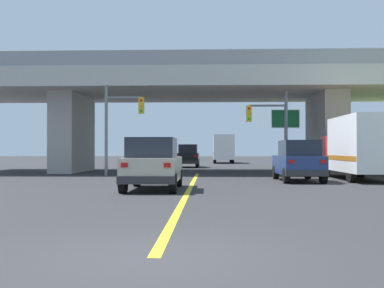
# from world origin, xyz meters

# --- Properties ---
(ground) EXTENTS (160.00, 160.00, 0.00)m
(ground) POSITION_xyz_m (0.00, 26.22, 0.00)
(ground) COLOR #2B2B2D
(overpass_bridge) EXTENTS (35.96, 10.15, 7.52)m
(overpass_bridge) POSITION_xyz_m (0.00, 26.22, 5.42)
(overpass_bridge) COLOR #B7B5AD
(overpass_bridge) RESTS_ON ground
(lane_divider_stripe) EXTENTS (0.20, 23.60, 0.01)m
(lane_divider_stripe) POSITION_xyz_m (0.00, 11.80, 0.00)
(lane_divider_stripe) COLOR yellow
(lane_divider_stripe) RESTS_ON ground
(suv_lead) EXTENTS (2.05, 4.38, 2.02)m
(suv_lead) POSITION_xyz_m (-1.41, 11.53, 1.01)
(suv_lead) COLOR #B7B29E
(suv_lead) RESTS_ON ground
(suv_crossing) EXTENTS (1.98, 4.51, 2.02)m
(suv_crossing) POSITION_xyz_m (5.16, 16.70, 1.01)
(suv_crossing) COLOR navy
(suv_crossing) RESTS_ON ground
(box_truck) EXTENTS (2.33, 7.24, 3.24)m
(box_truck) POSITION_xyz_m (8.51, 17.83, 1.69)
(box_truck) COLOR red
(box_truck) RESTS_ON ground
(sedan_oncoming) EXTENTS (1.87, 4.43, 2.02)m
(sedan_oncoming) POSITION_xyz_m (-1.09, 34.98, 1.01)
(sedan_oncoming) COLOR black
(sedan_oncoming) RESTS_ON ground
(traffic_signal_nearside) EXTENTS (2.45, 0.36, 5.01)m
(traffic_signal_nearside) POSITION_xyz_m (4.51, 21.45, 3.08)
(traffic_signal_nearside) COLOR #56595E
(traffic_signal_nearside) RESTS_ON ground
(traffic_signal_farside) EXTENTS (2.35, 0.36, 5.39)m
(traffic_signal_farside) POSITION_xyz_m (-4.59, 21.01, 3.36)
(traffic_signal_farside) COLOR slate
(traffic_signal_farside) RESTS_ON ground
(highway_sign) EXTENTS (1.85, 0.17, 4.37)m
(highway_sign) POSITION_xyz_m (5.81, 24.64, 3.25)
(highway_sign) COLOR #56595E
(highway_sign) RESTS_ON ground
(semi_truck_distant) EXTENTS (2.33, 7.11, 3.25)m
(semi_truck_distant) POSITION_xyz_m (2.38, 48.34, 1.69)
(semi_truck_distant) COLOR silver
(semi_truck_distant) RESTS_ON ground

